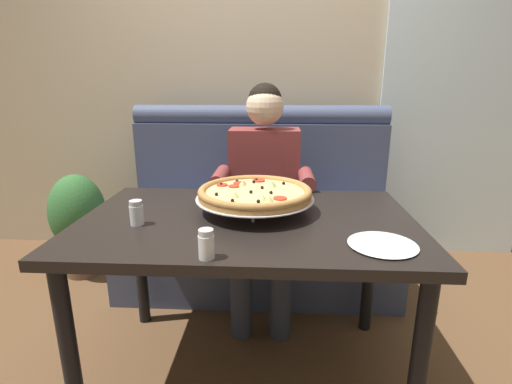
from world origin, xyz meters
The scene contains 12 objects.
ground_plane centered at (0.00, 0.00, 0.00)m, with size 16.00×16.00×0.00m, color brown.
back_wall_with_window centered at (0.00, 1.47, 1.40)m, with size 6.00×0.12×2.80m, color beige.
window_panel centered at (1.40, 1.39, 1.40)m, with size 1.10×0.02×2.80m, color white.
booth_bench centered at (0.00, 0.89, 0.40)m, with size 1.71×0.78×1.13m.
dining_table centered at (0.00, 0.00, 0.66)m, with size 1.34×0.85×0.75m.
diner_main centered at (0.05, 0.63, 0.71)m, with size 0.54×0.64×1.27m.
pizza centered at (0.03, 0.09, 0.83)m, with size 0.50×0.50×0.11m.
shaker_parmesan centered at (-0.42, -0.10, 0.79)m, with size 0.05×0.05×0.10m.
shaker_oregano centered at (-0.10, -0.37, 0.79)m, with size 0.05×0.05×0.10m.
plate_near_left centered at (0.48, -0.25, 0.76)m, with size 0.23×0.23×0.02m.
patio_chair centered at (1.49, 2.19, 0.52)m, with size 0.42×0.42×0.86m.
potted_plant centered at (-1.21, 0.88, 0.39)m, with size 0.36×0.36×0.70m.
Camera 1 is at (0.12, -1.44, 1.27)m, focal length 26.60 mm.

